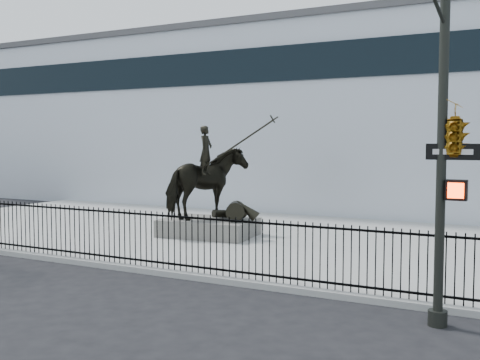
% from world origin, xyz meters
% --- Properties ---
extents(ground, '(120.00, 120.00, 0.00)m').
position_xyz_m(ground, '(0.00, 0.00, 0.00)').
color(ground, black).
rests_on(ground, ground).
extents(plaza, '(30.00, 12.00, 0.15)m').
position_xyz_m(plaza, '(0.00, 7.00, 0.07)').
color(plaza, '#9C9C99').
rests_on(plaza, ground).
extents(building, '(44.00, 14.00, 9.00)m').
position_xyz_m(building, '(0.00, 20.00, 4.50)').
color(building, silver).
rests_on(building, ground).
extents(picket_fence, '(22.10, 0.10, 1.50)m').
position_xyz_m(picket_fence, '(0.00, 1.25, 0.90)').
color(picket_fence, black).
rests_on(picket_fence, plaza).
extents(statue_plinth, '(3.35, 2.44, 0.60)m').
position_xyz_m(statue_plinth, '(-1.54, 6.22, 0.45)').
color(statue_plinth, '#5A5852').
rests_on(statue_plinth, plaza).
extents(equestrian_statue, '(4.07, 2.68, 3.46)m').
position_xyz_m(equestrian_statue, '(-1.48, 6.22, 2.00)').
color(equestrian_statue, black).
rests_on(equestrian_statue, statue_plinth).
extents(traffic_signal_right, '(2.17, 6.86, 7.00)m').
position_xyz_m(traffic_signal_right, '(6.47, -2.00, 4.85)').
color(traffic_signal_right, black).
rests_on(traffic_signal_right, ground).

